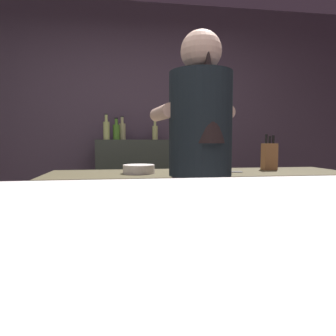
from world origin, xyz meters
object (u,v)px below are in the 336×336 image
object	(u,v)px
knife_block	(269,156)
mixing_bowl	(139,169)
chefs_knife	(225,172)
bottle_olive_oil	(106,130)
bottle_hot_sauce	(122,131)
bottle_soy	(116,131)
bottle_vinegar	(155,132)
bartender	(200,166)

from	to	relation	value
knife_block	mixing_bowl	size ratio (longest dim) A/B	1.26
chefs_knife	bottle_olive_oil	xyz separation A→B (m)	(-0.86, 1.26, 0.34)
knife_block	bottle_hot_sauce	size ratio (longest dim) A/B	1.03
bottle_hot_sauce	bottle_olive_oil	bearing A→B (deg)	-138.61
knife_block	bottle_hot_sauce	xyz separation A→B (m)	(-1.10, 1.26, 0.23)
mixing_bowl	bottle_soy	bearing A→B (deg)	97.61
knife_block	mixing_bowl	xyz separation A→B (m)	(-0.99, -0.12, -0.08)
bottle_olive_oil	bottle_soy	bearing A→B (deg)	21.14
bottle_hot_sauce	bottle_vinegar	distance (m)	0.36
bottle_hot_sauce	chefs_knife	bearing A→B (deg)	-63.42
knife_block	chefs_knife	size ratio (longest dim) A/B	1.12
bartender	bottle_olive_oil	size ratio (longest dim) A/B	6.34
bottle_olive_oil	knife_block	bearing A→B (deg)	-41.31
bottle_vinegar	bottle_olive_oil	bearing A→B (deg)	-165.54
mixing_bowl	bottle_hot_sauce	world-z (taller)	bottle_hot_sauce
mixing_bowl	bottle_olive_oil	size ratio (longest dim) A/B	0.79
chefs_knife	bottle_hot_sauce	distance (m)	1.60
knife_block	bottle_olive_oil	size ratio (longest dim) A/B	0.99
mixing_bowl	bottle_vinegar	xyz separation A→B (m)	(0.25, 1.36, 0.29)
bottle_hot_sauce	bottle_soy	size ratio (longest dim) A/B	1.12
bartender	bottle_soy	size ratio (longest dim) A/B	7.34
bartender	bottle_olive_oil	bearing A→B (deg)	12.11
bartender	bottle_olive_oil	xyz separation A→B (m)	(-0.59, 1.66, 0.26)
knife_block	chefs_knife	xyz separation A→B (m)	(-0.40, -0.15, -0.10)
bartender	chefs_knife	bearing A→B (deg)	-41.81
chefs_knife	bottle_soy	distance (m)	1.54
bartender	bottle_olive_oil	distance (m)	1.78
mixing_bowl	bottle_olive_oil	bearing A→B (deg)	102.50
chefs_knife	bottle_soy	world-z (taller)	bottle_soy
bartender	bottle_hot_sauce	world-z (taller)	bartender
chefs_knife	bottle_soy	bearing A→B (deg)	130.30
mixing_bowl	bottle_hot_sauce	bearing A→B (deg)	94.50
chefs_knife	bottle_soy	xyz separation A→B (m)	(-0.76, 1.30, 0.32)
knife_block	bottle_vinegar	size ratio (longest dim) A/B	1.19
knife_block	bartender	bearing A→B (deg)	-140.88
mixing_bowl	bottle_soy	xyz separation A→B (m)	(-0.17, 1.27, 0.30)
knife_block	bottle_vinegar	world-z (taller)	bottle_vinegar
mixing_bowl	bottle_hot_sauce	distance (m)	1.41
bartender	bottle_vinegar	xyz separation A→B (m)	(-0.06, 1.80, 0.24)
bartender	bottle_hot_sauce	xyz separation A→B (m)	(-0.42, 1.81, 0.25)
bottle_hot_sauce	bottle_olive_oil	xyz separation A→B (m)	(-0.16, -0.14, 0.00)
bottle_vinegar	bottle_hot_sauce	bearing A→B (deg)	178.59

